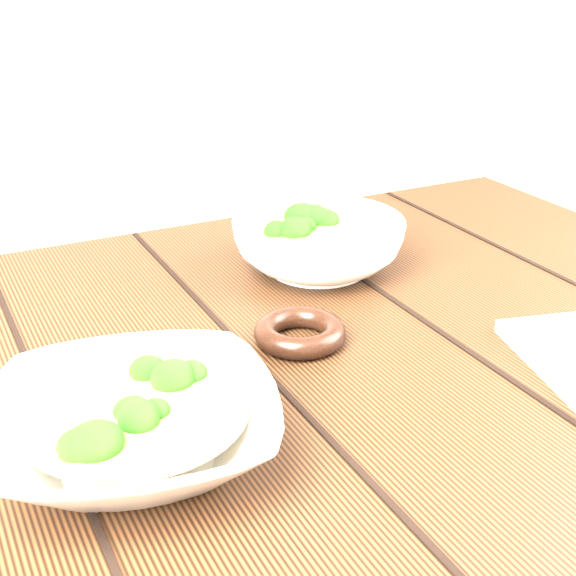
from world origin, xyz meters
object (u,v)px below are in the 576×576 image
(soup_bowl_front, at_px, (135,425))
(trivet, at_px, (300,332))
(table, at_px, (271,453))
(soup_bowl_back, at_px, (318,243))

(soup_bowl_front, height_order, trivet, soup_bowl_front)
(table, xyz_separation_m, soup_bowl_front, (-0.17, -0.11, 0.15))
(soup_bowl_front, xyz_separation_m, soup_bowl_back, (0.32, 0.28, 0.01))
(soup_bowl_front, relative_size, soup_bowl_back, 1.06)
(soup_bowl_back, bearing_deg, soup_bowl_front, -138.96)
(table, xyz_separation_m, trivet, (0.04, 0.01, 0.13))
(soup_bowl_front, distance_m, soup_bowl_back, 0.42)
(table, height_order, trivet, trivet)
(table, distance_m, soup_bowl_back, 0.27)
(soup_bowl_back, bearing_deg, trivet, -124.21)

